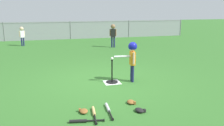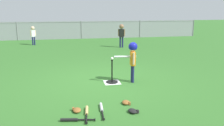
{
  "view_description": "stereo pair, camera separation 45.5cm",
  "coord_description": "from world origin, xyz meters",
  "px_view_note": "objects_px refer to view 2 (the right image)",
  "views": [
    {
      "loc": [
        -1.37,
        -6.17,
        2.01
      ],
      "look_at": [
        0.23,
        -0.18,
        0.55
      ],
      "focal_mm": 37.85,
      "sensor_mm": 36.0,
      "label": 1
    },
    {
      "loc": [
        -0.93,
        -6.27,
        2.01
      ],
      "look_at": [
        0.23,
        -0.18,
        0.55
      ],
      "focal_mm": 37.85,
      "sensor_mm": 36.0,
      "label": 2
    }
  ],
  "objects_px": {
    "spare_bat_silver": "(102,109)",
    "fielder_near_right": "(33,33)",
    "spare_bat_black": "(73,120)",
    "batter_child": "(133,54)",
    "baseball_on_tee": "(112,58)",
    "spare_bat_wood": "(87,112)",
    "glove_by_plate": "(133,111)",
    "glove_tossed_aside": "(77,110)",
    "batting_tee": "(112,79)",
    "glove_near_bats": "(126,102)",
    "fielder_deep_right": "(121,33)"
  },
  "relations": [
    {
      "from": "batter_child",
      "to": "spare_bat_wood",
      "type": "bearing_deg",
      "value": -128.37
    },
    {
      "from": "spare_bat_silver",
      "to": "glove_tossed_aside",
      "type": "xyz_separation_m",
      "value": [
        -0.49,
        0.02,
        0.01
      ]
    },
    {
      "from": "spare_bat_silver",
      "to": "glove_by_plate",
      "type": "relative_size",
      "value": 2.83
    },
    {
      "from": "batting_tee",
      "to": "spare_bat_wood",
      "type": "relative_size",
      "value": 0.91
    },
    {
      "from": "baseball_on_tee",
      "to": "spare_bat_black",
      "type": "distance_m",
      "value": 2.47
    },
    {
      "from": "batting_tee",
      "to": "spare_bat_black",
      "type": "xyz_separation_m",
      "value": [
        -1.12,
        -2.11,
        -0.07
      ]
    },
    {
      "from": "glove_by_plate",
      "to": "glove_tossed_aside",
      "type": "bearing_deg",
      "value": 167.07
    },
    {
      "from": "fielder_near_right",
      "to": "fielder_deep_right",
      "type": "xyz_separation_m",
      "value": [
        4.55,
        -1.7,
        0.11
      ]
    },
    {
      "from": "baseball_on_tee",
      "to": "fielder_near_right",
      "type": "bearing_deg",
      "value": 112.06
    },
    {
      "from": "fielder_near_right",
      "to": "glove_tossed_aside",
      "type": "bearing_deg",
      "value": -77.88
    },
    {
      "from": "glove_by_plate",
      "to": "glove_near_bats",
      "type": "bearing_deg",
      "value": 93.54
    },
    {
      "from": "batter_child",
      "to": "glove_by_plate",
      "type": "distance_m",
      "value": 2.11
    },
    {
      "from": "baseball_on_tee",
      "to": "glove_by_plate",
      "type": "height_order",
      "value": "baseball_on_tee"
    },
    {
      "from": "baseball_on_tee",
      "to": "glove_near_bats",
      "type": "distance_m",
      "value": 1.65
    },
    {
      "from": "spare_bat_silver",
      "to": "fielder_near_right",
      "type": "bearing_deg",
      "value": 105.03
    },
    {
      "from": "fielder_deep_right",
      "to": "spare_bat_silver",
      "type": "bearing_deg",
      "value": -105.94
    },
    {
      "from": "baseball_on_tee",
      "to": "fielder_near_right",
      "type": "distance_m",
      "value": 7.94
    },
    {
      "from": "glove_by_plate",
      "to": "glove_tossed_aside",
      "type": "relative_size",
      "value": 1.13
    },
    {
      "from": "baseball_on_tee",
      "to": "spare_bat_wood",
      "type": "bearing_deg",
      "value": -114.93
    },
    {
      "from": "spare_bat_black",
      "to": "glove_by_plate",
      "type": "xyz_separation_m",
      "value": [
        1.17,
        0.15,
        0.01
      ]
    },
    {
      "from": "fielder_deep_right",
      "to": "glove_by_plate",
      "type": "xyz_separation_m",
      "value": [
        -1.53,
        -7.63,
        -0.73
      ]
    },
    {
      "from": "spare_bat_silver",
      "to": "glove_by_plate",
      "type": "xyz_separation_m",
      "value": [
        0.59,
        -0.23,
        0.01
      ]
    },
    {
      "from": "glove_near_bats",
      "to": "glove_tossed_aside",
      "type": "xyz_separation_m",
      "value": [
        -1.05,
        -0.19,
        0.0
      ]
    },
    {
      "from": "fielder_deep_right",
      "to": "spare_bat_wood",
      "type": "xyz_separation_m",
      "value": [
        -2.42,
        -7.5,
        -0.74
      ]
    },
    {
      "from": "batter_child",
      "to": "fielder_near_right",
      "type": "relative_size",
      "value": 1.08
    },
    {
      "from": "baseball_on_tee",
      "to": "spare_bat_wood",
      "type": "distance_m",
      "value": 2.12
    },
    {
      "from": "spare_bat_wood",
      "to": "glove_by_plate",
      "type": "xyz_separation_m",
      "value": [
        0.89,
        -0.13,
        0.01
      ]
    },
    {
      "from": "batter_child",
      "to": "spare_bat_wood",
      "type": "distance_m",
      "value": 2.38
    },
    {
      "from": "baseball_on_tee",
      "to": "spare_bat_silver",
      "type": "xyz_separation_m",
      "value": [
        -0.54,
        -1.73,
        -0.65
      ]
    },
    {
      "from": "batting_tee",
      "to": "glove_near_bats",
      "type": "distance_m",
      "value": 1.52
    },
    {
      "from": "batting_tee",
      "to": "baseball_on_tee",
      "type": "xyz_separation_m",
      "value": [
        0.0,
        -0.0,
        0.58
      ]
    },
    {
      "from": "batting_tee",
      "to": "spare_bat_wood",
      "type": "xyz_separation_m",
      "value": [
        -0.85,
        -1.83,
        -0.07
      ]
    },
    {
      "from": "spare_bat_wood",
      "to": "spare_bat_black",
      "type": "xyz_separation_m",
      "value": [
        -0.27,
        -0.28,
        0.0
      ]
    },
    {
      "from": "spare_bat_black",
      "to": "fielder_near_right",
      "type": "bearing_deg",
      "value": 101.11
    },
    {
      "from": "baseball_on_tee",
      "to": "glove_by_plate",
      "type": "xyz_separation_m",
      "value": [
        0.04,
        -1.96,
        -0.64
      ]
    },
    {
      "from": "batting_tee",
      "to": "glove_tossed_aside",
      "type": "height_order",
      "value": "batting_tee"
    },
    {
      "from": "baseball_on_tee",
      "to": "batter_child",
      "type": "bearing_deg",
      "value": -5.89
    },
    {
      "from": "spare_bat_black",
      "to": "batter_child",
      "type": "bearing_deg",
      "value": 50.73
    },
    {
      "from": "baseball_on_tee",
      "to": "spare_bat_silver",
      "type": "height_order",
      "value": "baseball_on_tee"
    },
    {
      "from": "fielder_near_right",
      "to": "glove_by_plate",
      "type": "bearing_deg",
      "value": -72.01
    },
    {
      "from": "glove_near_bats",
      "to": "glove_by_plate",
      "type": "bearing_deg",
      "value": -86.46
    },
    {
      "from": "fielder_near_right",
      "to": "spare_bat_silver",
      "type": "distance_m",
      "value": 9.44
    },
    {
      "from": "batting_tee",
      "to": "fielder_deep_right",
      "type": "xyz_separation_m",
      "value": [
        1.57,
        5.67,
        0.67
      ]
    },
    {
      "from": "batting_tee",
      "to": "baseball_on_tee",
      "type": "bearing_deg",
      "value": -90.0
    },
    {
      "from": "baseball_on_tee",
      "to": "batter_child",
      "type": "xyz_separation_m",
      "value": [
        0.55,
        -0.06,
        0.12
      ]
    },
    {
      "from": "spare_bat_silver",
      "to": "baseball_on_tee",
      "type": "bearing_deg",
      "value": 72.62
    },
    {
      "from": "fielder_deep_right",
      "to": "glove_by_plate",
      "type": "relative_size",
      "value": 4.66
    },
    {
      "from": "spare_bat_black",
      "to": "glove_near_bats",
      "type": "distance_m",
      "value": 1.28
    },
    {
      "from": "glove_by_plate",
      "to": "glove_tossed_aside",
      "type": "height_order",
      "value": "same"
    },
    {
      "from": "batter_child",
      "to": "glove_near_bats",
      "type": "bearing_deg",
      "value": -110.14
    }
  ]
}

